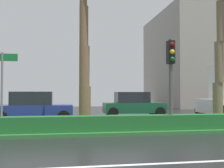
{
  "coord_description": "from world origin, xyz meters",
  "views": [
    {
      "loc": [
        1.38,
        -4.12,
        1.63
      ],
      "look_at": [
        3.71,
        9.52,
        2.1
      ],
      "focal_mm": 44.06,
      "sensor_mm": 36.0,
      "label": 1
    }
  ],
  "objects_px": {
    "traffic_signal_median_right": "(171,67)",
    "car_in_traffic_fourth": "(133,105)",
    "street_name_sign": "(2,81)",
    "car_in_traffic_third": "(34,107)"
  },
  "relations": [
    {
      "from": "car_in_traffic_third",
      "to": "traffic_signal_median_right",
      "type": "bearing_deg",
      "value": -42.8
    },
    {
      "from": "car_in_traffic_fourth",
      "to": "traffic_signal_median_right",
      "type": "bearing_deg",
      "value": -93.38
    },
    {
      "from": "car_in_traffic_third",
      "to": "car_in_traffic_fourth",
      "type": "distance_m",
      "value": 7.11
    },
    {
      "from": "traffic_signal_median_right",
      "to": "street_name_sign",
      "type": "bearing_deg",
      "value": -179.87
    },
    {
      "from": "street_name_sign",
      "to": "car_in_traffic_fourth",
      "type": "height_order",
      "value": "street_name_sign"
    },
    {
      "from": "traffic_signal_median_right",
      "to": "car_in_traffic_fourth",
      "type": "distance_m",
      "value": 8.58
    },
    {
      "from": "street_name_sign",
      "to": "car_in_traffic_third",
      "type": "height_order",
      "value": "street_name_sign"
    },
    {
      "from": "traffic_signal_median_right",
      "to": "car_in_traffic_fourth",
      "type": "bearing_deg",
      "value": 86.62
    },
    {
      "from": "car_in_traffic_third",
      "to": "street_name_sign",
      "type": "bearing_deg",
      "value": -95.54
    },
    {
      "from": "street_name_sign",
      "to": "car_in_traffic_third",
      "type": "relative_size",
      "value": 0.7
    }
  ]
}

